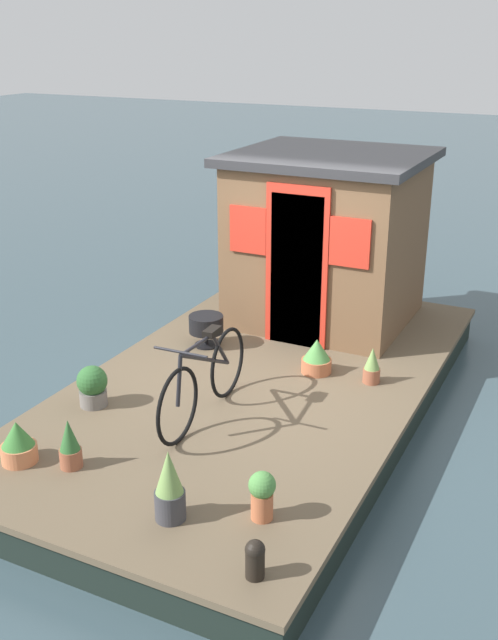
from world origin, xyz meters
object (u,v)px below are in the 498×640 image
object	(u,v)px
houseboat_cabin	(327,238)
potted_plant_fern	(92,386)
mooring_bollard	(255,558)
bicycle	(204,379)
potted_plant_ivy	(18,443)
charcoal_grill	(206,325)
potted_plant_rosemary	(70,445)
potted_plant_thyme	(317,357)
potted_plant_succulent	(169,487)
potted_plant_basil	(372,366)
potted_plant_mint	(262,494)

from	to	relation	value
houseboat_cabin	potted_plant_fern	xyz separation A→B (m)	(-3.10, 1.13, -0.81)
mooring_bollard	bicycle	bearing A→B (deg)	37.98
potted_plant_ivy	charcoal_grill	size ratio (longest dim) A/B	0.95
potted_plant_rosemary	charcoal_grill	distance (m)	2.65
potted_plant_thyme	charcoal_grill	world-z (taller)	potted_plant_thyme
potted_plant_succulent	mooring_bollard	xyz separation A→B (m)	(-0.29, -0.82, -0.12)
potted_plant_succulent	potted_plant_basil	distance (m)	2.86
potted_plant_basil	potted_plant_rosemary	bearing A→B (deg)	146.37
houseboat_cabin	bicycle	world-z (taller)	houseboat_cabin
potted_plant_thyme	potted_plant_mint	distance (m)	2.54
potted_plant_succulent	potted_plant_fern	bearing A→B (deg)	53.48
potted_plant_succulent	charcoal_grill	bearing A→B (deg)	24.59
houseboat_cabin	potted_plant_mint	distance (m)	4.19
potted_plant_basil	potted_plant_succulent	bearing A→B (deg)	167.46
potted_plant_rosemary	potted_plant_ivy	bearing A→B (deg)	106.01
houseboat_cabin	potted_plant_rosemary	distance (m)	4.17
potted_plant_ivy	mooring_bollard	xyz separation A→B (m)	(-0.39, -2.33, -0.02)
potted_plant_rosemary	charcoal_grill	bearing A→B (deg)	4.94
potted_plant_rosemary	potted_plant_fern	xyz separation A→B (m)	(0.94, 0.49, -0.00)
potted_plant_succulent	potted_plant_thyme	bearing A→B (deg)	-0.82
potted_plant_ivy	potted_plant_mint	world-z (taller)	potted_plant_mint
bicycle	potted_plant_ivy	size ratio (longest dim) A/B	4.53
potted_plant_thyme	charcoal_grill	distance (m)	1.36
potted_plant_rosemary	potted_plant_mint	bearing A→B (deg)	-87.70
potted_plant_thyme	potted_plant_fern	bearing A→B (deg)	134.79
potted_plant_thyme	charcoal_grill	xyz separation A→B (m)	(0.10, 1.35, 0.08)
bicycle	potted_plant_rosemary	distance (m)	1.34
houseboat_cabin	potted_plant_basil	xyz separation A→B (m)	(-1.48, -1.07, -0.83)
charcoal_grill	mooring_bollard	distance (m)	3.81
potted_plant_basil	charcoal_grill	world-z (taller)	potted_plant_basil
houseboat_cabin	charcoal_grill	xyz separation A→B (m)	(-1.40, 0.87, -0.76)
potted_plant_mint	mooring_bollard	bearing A→B (deg)	-158.77
houseboat_cabin	potted_plant_succulent	size ratio (longest dim) A/B	3.85
potted_plant_fern	potted_plant_thyme	bearing A→B (deg)	-45.21
bicycle	potted_plant_rosemary	size ratio (longest dim) A/B	3.88
potted_plant_fern	potted_plant_ivy	xyz separation A→B (m)	(-1.06, -0.06, -0.03)
potted_plant_rosemary	potted_plant_thyme	distance (m)	2.78
bicycle	potted_plant_basil	size ratio (longest dim) A/B	4.40
bicycle	potted_plant_fern	world-z (taller)	bicycle
potted_plant_thyme	potted_plant_mint	bearing A→B (deg)	-167.40
houseboat_cabin	potted_plant_mint	world-z (taller)	houseboat_cabin
houseboat_cabin	mooring_bollard	size ratio (longest dim) A/B	7.75
potted_plant_thyme	potted_plant_succulent	size ratio (longest dim) A/B	0.65
potted_plant_ivy	bicycle	bearing A→B (deg)	-36.80
potted_plant_mint	charcoal_grill	bearing A→B (deg)	36.52
houseboat_cabin	mooring_bollard	world-z (taller)	houseboat_cabin
potted_plant_ivy	mooring_bollard	distance (m)	2.37
bicycle	potted_plant_mint	xyz separation A→B (m)	(-1.14, -1.11, -0.17)
potted_plant_basil	mooring_bollard	bearing A→B (deg)	-176.33
bicycle	potted_plant_succulent	bearing A→B (deg)	-159.95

